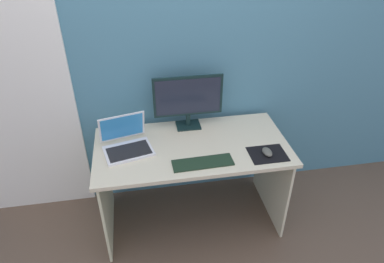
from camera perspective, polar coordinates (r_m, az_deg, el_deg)
ground_plane at (r=2.92m, az=-0.04°, el=-13.83°), size 8.00×8.00×0.00m
wall_back at (r=2.55m, az=-1.67°, el=12.92°), size 6.00×0.04×2.50m
door_left at (r=2.73m, az=-27.33°, el=5.03°), size 0.82×0.02×2.02m
desk at (r=2.53m, az=-0.04°, el=-5.04°), size 1.36×0.68×0.72m
monitor at (r=2.53m, az=-0.65°, el=5.30°), size 0.51×0.14×0.41m
laptop at (r=2.42m, az=-10.73°, el=-1.85°), size 0.38×0.34×0.23m
keyboard_external at (r=2.27m, az=1.78°, el=-5.15°), size 0.40×0.14×0.01m
mousepad at (r=2.41m, az=12.30°, el=-3.64°), size 0.25×0.20×0.00m
mouse at (r=2.39m, az=12.25°, el=-3.31°), size 0.07×0.10×0.04m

